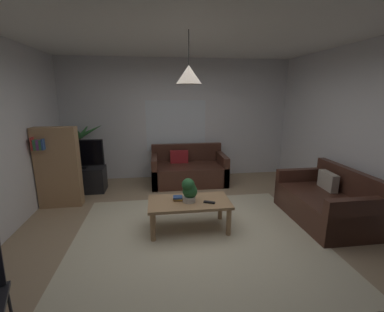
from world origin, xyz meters
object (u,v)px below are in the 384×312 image
tv_stand (82,180)px  couch_under_window (188,171)px  coffee_table (189,205)px  pendant_lamp (189,74)px  couch_right_side (325,204)px  remote_on_table_0 (209,202)px  book_on_table_1 (178,199)px  potted_plant_on_table (189,190)px  potted_palm_corner (82,158)px  book_on_table_0 (178,200)px  bookshelf_corner (58,167)px  book_on_table_2 (178,197)px  tv (79,154)px

tv_stand → couch_under_window: bearing=6.3°
coffee_table → pendant_lamp: 1.80m
couch_right_side → remote_on_table_0: bearing=-86.8°
book_on_table_1 → potted_plant_on_table: size_ratio=0.37×
coffee_table → potted_plant_on_table: (0.00, -0.02, 0.25)m
book_on_table_1 → potted_palm_corner: size_ratio=0.10×
book_on_table_0 → bookshelf_corner: 2.27m
potted_plant_on_table → tv_stand: (-1.95, 1.79, -0.37)m
coffee_table → bookshelf_corner: (-2.14, 1.12, 0.34)m
couch_right_side → book_on_table_2: (-2.30, 0.05, 0.22)m
tv_stand → tv: size_ratio=0.97×
book_on_table_0 → book_on_table_1: size_ratio=1.09×
book_on_table_2 → potted_plant_on_table: bearing=-21.8°
tv_stand → potted_palm_corner: size_ratio=0.68×
potted_palm_corner → bookshelf_corner: (-0.07, -1.18, 0.13)m
couch_right_side → pendant_lamp: pendant_lamp is taller
couch_right_side → remote_on_table_0: 1.88m
tv_stand → pendant_lamp: 3.27m
remote_on_table_0 → potted_palm_corner: (-2.34, 2.41, 0.12)m
book_on_table_0 → potted_plant_on_table: potted_plant_on_table is taller
book_on_table_0 → potted_plant_on_table: size_ratio=0.40×
remote_on_table_0 → potted_plant_on_table: potted_plant_on_table is taller
tv_stand → bookshelf_corner: bookshelf_corner is taller
couch_under_window → coffee_table: couch_under_window is taller
remote_on_table_0 → couch_right_side: bearing=117.5°
couch_under_window → bookshelf_corner: size_ratio=1.15×
book_on_table_1 → bookshelf_corner: 2.26m
book_on_table_0 → book_on_table_2: bearing=132.5°
potted_plant_on_table → potted_palm_corner: (-2.07, 2.31, -0.04)m
coffee_table → pendant_lamp: (-0.00, 0.00, 1.80)m
coffee_table → book_on_table_2: bearing=163.7°
potted_plant_on_table → potted_palm_corner: 3.10m
couch_under_window → tv: 2.27m
pendant_lamp → remote_on_table_0: bearing=-22.3°
couch_under_window → book_on_table_2: couch_under_window is taller
pendant_lamp → book_on_table_0: bearing=165.7°
book_on_table_1 → potted_plant_on_table: bearing=-20.6°
couch_under_window → tv_stand: bearing=-173.7°
book_on_table_0 → remote_on_table_0: remote_on_table_0 is taller
remote_on_table_0 → potted_palm_corner: size_ratio=0.12×
couch_right_side → book_on_table_1: size_ratio=11.43×
couch_right_side → bookshelf_corner: size_ratio=1.04×
book_on_table_2 → pendant_lamp: bearing=-16.3°
remote_on_table_0 → bookshelf_corner: bearing=-92.8°
couch_under_window → potted_plant_on_table: bearing=-96.6°
potted_plant_on_table → potted_palm_corner: bearing=131.8°
bookshelf_corner → book_on_table_0: bearing=-28.6°
book_on_table_2 → bookshelf_corner: (-1.98, 1.07, 0.22)m
book_on_table_0 → pendant_lamp: 1.73m
coffee_table → pendant_lamp: size_ratio=1.80×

